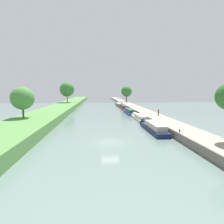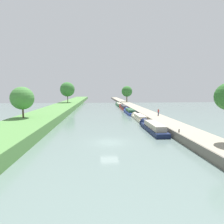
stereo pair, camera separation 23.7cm
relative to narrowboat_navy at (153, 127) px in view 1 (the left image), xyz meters
name	(u,v)px [view 1 (the left image)]	position (x,y,z in m)	size (l,w,h in m)	color
ground_plane	(110,142)	(-8.06, -6.97, -0.64)	(160.00, 160.00, 0.00)	slate
left_grassy_bank	(1,138)	(-22.36, -6.97, 0.23)	(8.92, 260.00, 1.73)	#518442
right_towpath	(195,137)	(4.00, -6.97, -0.09)	(4.43, 260.00, 1.09)	#9E937F
stone_quay	(179,137)	(1.66, -6.97, -0.07)	(0.25, 260.00, 1.14)	#6B665B
narrowboat_navy	(153,127)	(0.00, 0.00, 0.00)	(2.17, 11.51, 2.28)	#141E42
narrowboat_cream	(139,117)	(0.36, 12.54, -0.12)	(1.98, 10.65, 1.92)	beige
narrowboat_blue	(129,111)	(0.06, 24.48, -0.03)	(2.20, 12.01, 2.16)	#283D93
narrowboat_red	(123,107)	(0.26, 38.82, -0.04)	(1.96, 14.61, 2.05)	maroon
narrowboat_green	(118,104)	(0.16, 54.25, -0.15)	(2.07, 13.60, 1.97)	#1E6033
tree_rightbank_midnear	(126,91)	(5.58, 64.91, 5.80)	(5.55, 5.55, 8.14)	brown
tree_leftbank_downstream	(67,89)	(-22.89, 51.52, 6.81)	(6.32, 6.32, 8.88)	#4C3828
tree_leftbank_upstream	(22,98)	(-24.37, 5.86, 4.92)	(4.46, 4.46, 6.07)	#4C3828
person_walking	(158,112)	(4.76, 11.15, 1.33)	(0.34, 0.34, 1.66)	#282D42
mooring_bollard_near	(180,131)	(2.08, -6.28, 0.68)	(0.16, 0.16, 0.45)	black
mooring_bollard_far	(121,102)	(2.08, 59.74, 0.68)	(0.16, 0.16, 0.45)	black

